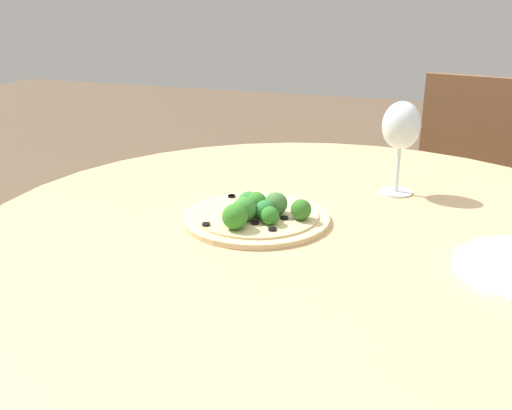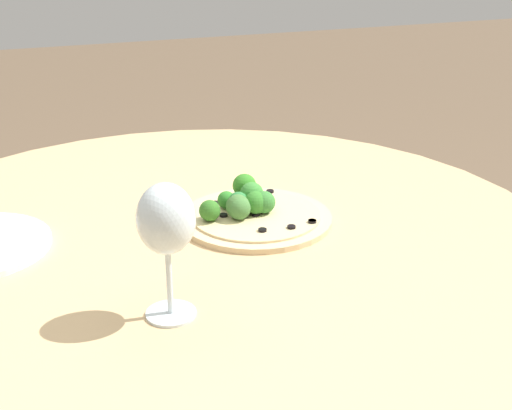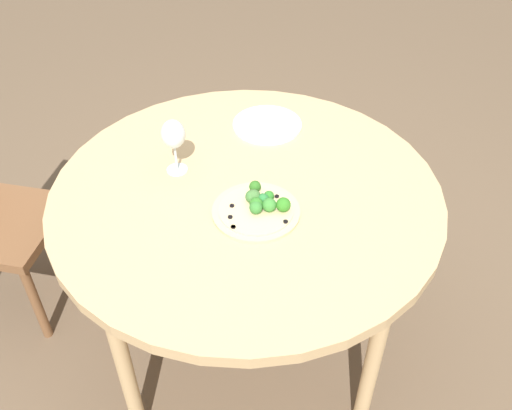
# 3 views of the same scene
# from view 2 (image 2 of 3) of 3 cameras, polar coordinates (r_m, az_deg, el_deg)

# --- Properties ---
(dining_table) EXTENTS (1.22, 1.22, 0.73)m
(dining_table) POSITION_cam_2_polar(r_m,az_deg,el_deg) (1.21, -4.30, -5.05)
(dining_table) COLOR tan
(dining_table) RESTS_ON ground_plane
(pizza) EXTENTS (0.26, 0.26, 0.06)m
(pizza) POSITION_cam_2_polar(r_m,az_deg,el_deg) (1.23, -0.39, -0.49)
(pizza) COLOR #DBBC89
(pizza) RESTS_ON dining_table
(wine_glass) EXTENTS (0.08, 0.08, 0.19)m
(wine_glass) POSITION_cam_2_polar(r_m,az_deg,el_deg) (0.91, -7.20, -1.41)
(wine_glass) COLOR silver
(wine_glass) RESTS_ON dining_table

